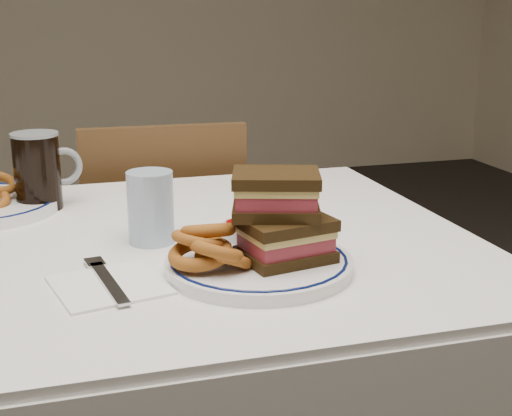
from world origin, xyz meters
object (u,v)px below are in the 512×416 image
object	(u,v)px
chair_far	(163,267)
reuben_sandwich	(281,216)
main_plate	(259,263)
beer_mug	(39,170)

from	to	relation	value
chair_far	reuben_sandwich	world-z (taller)	reuben_sandwich
chair_far	main_plate	distance (m)	0.86
main_plate	reuben_sandwich	distance (m)	0.08
beer_mug	reuben_sandwich	bearing A→B (deg)	-52.69
chair_far	beer_mug	bearing A→B (deg)	-126.91
chair_far	reuben_sandwich	size ratio (longest dim) A/B	5.55
reuben_sandwich	chair_far	bearing A→B (deg)	93.72
reuben_sandwich	beer_mug	size ratio (longest dim) A/B	1.05
chair_far	reuben_sandwich	bearing A→B (deg)	-86.28
main_plate	chair_far	bearing A→B (deg)	91.55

